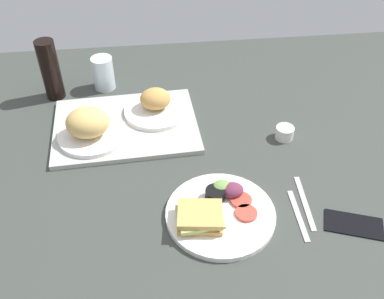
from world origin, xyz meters
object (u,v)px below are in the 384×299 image
(bread_plate_far, at_px, (156,105))
(knife, at_px, (305,202))
(espresso_cup, at_px, (285,133))
(soda_bottle, at_px, (50,70))
(serving_tray, at_px, (126,126))
(drinking_glass, at_px, (103,73))
(plate_with_salad, at_px, (218,211))
(cell_phone, at_px, (354,224))
(fork, at_px, (298,215))
(bread_plate_near, at_px, (89,127))

(bread_plate_far, relative_size, knife, 1.09)
(espresso_cup, bearing_deg, soda_bottle, 156.76)
(serving_tray, relative_size, drinking_glass, 3.81)
(serving_tray, xyz_separation_m, espresso_cup, (0.49, -0.11, 0.01))
(serving_tray, relative_size, espresso_cup, 8.04)
(bread_plate_far, relative_size, drinking_glass, 1.76)
(plate_with_salad, xyz_separation_m, drinking_glass, (-0.31, 0.64, 0.04))
(drinking_glass, relative_size, cell_phone, 0.82)
(drinking_glass, relative_size, fork, 0.69)
(bread_plate_far, relative_size, cell_phone, 1.44)
(drinking_glass, xyz_separation_m, espresso_cup, (0.56, -0.35, -0.04))
(serving_tray, bearing_deg, bread_plate_near, -152.51)
(plate_with_salad, height_order, knife, plate_with_salad)
(bread_plate_near, height_order, fork, bread_plate_near)
(bread_plate_near, xyz_separation_m, drinking_glass, (0.03, 0.30, 0.00))
(bread_plate_near, xyz_separation_m, fork, (0.54, -0.36, -0.05))
(bread_plate_far, bearing_deg, cell_phone, -47.66)
(espresso_cup, bearing_deg, cell_phone, -76.99)
(knife, bearing_deg, fork, 146.52)
(bread_plate_near, relative_size, espresso_cup, 3.78)
(serving_tray, relative_size, bread_plate_near, 2.13)
(serving_tray, xyz_separation_m, cell_phone, (0.57, -0.46, -0.00))
(bread_plate_near, xyz_separation_m, knife, (0.57, -0.32, -0.05))
(bread_plate_near, bearing_deg, cell_phone, -31.13)
(plate_with_salad, xyz_separation_m, soda_bottle, (-0.48, 0.60, 0.09))
(bread_plate_far, xyz_separation_m, espresso_cup, (0.39, -0.16, -0.02))
(bread_plate_far, xyz_separation_m, fork, (0.34, -0.47, -0.04))
(soda_bottle, bearing_deg, knife, -39.30)
(fork, height_order, knife, same)
(drinking_glass, bearing_deg, serving_tray, -73.22)
(espresso_cup, bearing_deg, drinking_glass, 148.07)
(espresso_cup, relative_size, fork, 0.33)
(bread_plate_far, relative_size, espresso_cup, 3.71)
(drinking_glass, xyz_separation_m, knife, (0.54, -0.62, -0.06))
(serving_tray, distance_m, fork, 0.61)
(soda_bottle, relative_size, cell_phone, 1.46)
(serving_tray, xyz_separation_m, bread_plate_near, (-0.10, -0.05, 0.05))
(bread_plate_far, bearing_deg, knife, -49.23)
(plate_with_salad, xyz_separation_m, espresso_cup, (0.25, 0.29, 0.00))
(bread_plate_near, xyz_separation_m, bread_plate_far, (0.20, 0.11, -0.01))
(espresso_cup, bearing_deg, bread_plate_near, 175.02)
(knife, height_order, cell_phone, cell_phone)
(bread_plate_near, distance_m, knife, 0.66)
(drinking_glass, xyz_separation_m, cell_phone, (0.64, -0.71, -0.05))
(soda_bottle, xyz_separation_m, knife, (0.71, -0.58, -0.10))
(cell_phone, bearing_deg, espresso_cup, 122.90)
(drinking_glass, relative_size, knife, 0.62)
(knife, relative_size, cell_phone, 1.32)
(fork, bearing_deg, serving_tray, 47.90)
(cell_phone, bearing_deg, bread_plate_far, 152.23)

